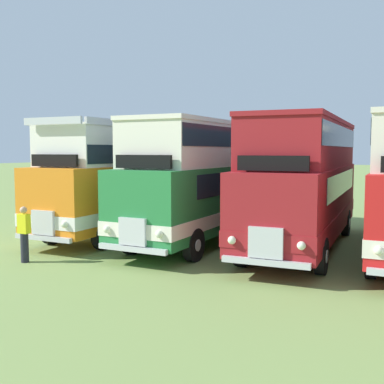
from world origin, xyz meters
name	(u,v)px	position (x,y,z in m)	size (l,w,h in m)	color
bus_first_in_row	(137,175)	(-12.76, 0.51, 2.36)	(2.66, 11.16, 4.52)	orange
bus_second_in_row	(214,175)	(-9.11, 0.41, 2.48)	(2.81, 11.39, 4.49)	#237538
bus_third_in_row	(304,178)	(-5.47, -0.11, 2.47)	(2.87, 10.26, 4.49)	maroon
marshal_person	(24,234)	(-12.70, -6.04, 0.89)	(0.36, 0.24, 1.73)	#23232D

